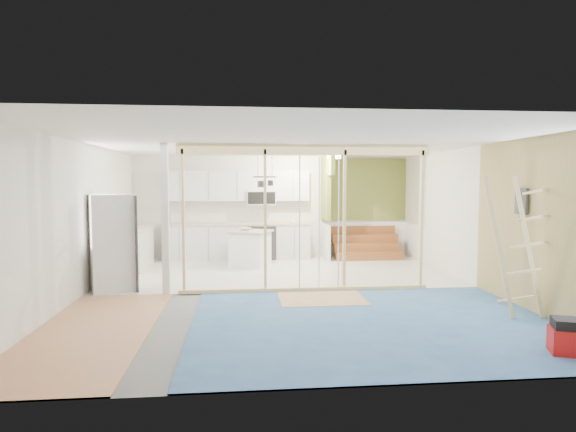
{
  "coord_description": "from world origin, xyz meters",
  "views": [
    {
      "loc": [
        -0.83,
        -8.32,
        1.93
      ],
      "look_at": [
        0.06,
        0.6,
        1.31
      ],
      "focal_mm": 30.0,
      "sensor_mm": 36.0,
      "label": 1
    }
  ],
  "objects": [
    {
      "name": "bowl",
      "position": [
        -0.71,
        2.74,
        0.86
      ],
      "size": [
        0.29,
        0.29,
        0.06
      ],
      "primitive_type": "imported",
      "rotation": [
        0.0,
        0.0,
        0.13
      ],
      "color": "beige",
      "rests_on": "island"
    },
    {
      "name": "pot_rack",
      "position": [
        -0.31,
        1.89,
        2.0
      ],
      "size": [
        0.52,
        0.52,
        0.72
      ],
      "color": "black",
      "rests_on": "room"
    },
    {
      "name": "fridge",
      "position": [
        -3.09,
        0.45,
        0.86
      ],
      "size": [
        0.99,
        0.95,
        1.72
      ],
      "rotation": [
        0.0,
        0.0,
        0.4
      ],
      "color": "silver",
      "rests_on": "room"
    },
    {
      "name": "ladder",
      "position": [
        3.07,
        -1.93,
        1.03
      ],
      "size": [
        1.07,
        0.2,
        2.01
      ],
      "rotation": [
        0.0,
        0.0,
        -0.33
      ],
      "color": "#DCC886",
      "rests_on": "room"
    },
    {
      "name": "ceiling_light",
      "position": [
        1.4,
        3.0,
        2.54
      ],
      "size": [
        0.32,
        0.32,
        0.08
      ],
      "primitive_type": "cylinder",
      "color": "#FFEABF",
      "rests_on": "room"
    },
    {
      "name": "green_partition",
      "position": [
        2.04,
        3.66,
        0.94
      ],
      "size": [
        2.25,
        1.51,
        2.6
      ],
      "color": "olive",
      "rests_on": "room"
    },
    {
      "name": "soap_bottle_a",
      "position": [
        -2.5,
        3.6,
        1.08
      ],
      "size": [
        0.12,
        0.12,
        0.3
      ],
      "primitive_type": "imported",
      "rotation": [
        0.0,
        0.0,
        -0.06
      ],
      "color": "#B5BBCA",
      "rests_on": "base_cabinets"
    },
    {
      "name": "sheathing_panel",
      "position": [
        3.48,
        -2.0,
        1.3
      ],
      "size": [
        0.02,
        4.0,
        2.6
      ],
      "primitive_type": "cube",
      "color": "tan",
      "rests_on": "room"
    },
    {
      "name": "toolbox",
      "position": [
        2.84,
        -3.4,
        0.2
      ],
      "size": [
        0.52,
        0.46,
        0.41
      ],
      "rotation": [
        0.0,
        0.0,
        -0.37
      ],
      "color": "#A50F0F",
      "rests_on": "room"
    },
    {
      "name": "upper_cabinets",
      "position": [
        -0.84,
        3.82,
        1.82
      ],
      "size": [
        3.6,
        0.41,
        0.85
      ],
      "color": "silver",
      "rests_on": "room"
    },
    {
      "name": "room",
      "position": [
        0.0,
        0.0,
        1.3
      ],
      "size": [
        7.01,
        8.01,
        2.61
      ],
      "color": "slate",
      "rests_on": "ground"
    },
    {
      "name": "soap_bottle_b",
      "position": [
        0.52,
        3.69,
        1.03
      ],
      "size": [
        0.12,
        0.12,
        0.21
      ],
      "primitive_type": "imported",
      "rotation": [
        0.0,
        0.0,
        -0.39
      ],
      "color": "white",
      "rests_on": "base_cabinets"
    },
    {
      "name": "base_cabinets",
      "position": [
        -1.61,
        3.36,
        0.47
      ],
      "size": [
        4.45,
        2.24,
        0.93
      ],
      "color": "silver",
      "rests_on": "room"
    },
    {
      "name": "stud_frame",
      "position": [
        -0.27,
        -0.0,
        1.61
      ],
      "size": [
        4.66,
        0.14,
        2.6
      ],
      "color": "beige",
      "rests_on": "room"
    },
    {
      "name": "island",
      "position": [
        -0.6,
        2.7,
        0.41
      ],
      "size": [
        1.12,
        1.12,
        0.83
      ],
      "rotation": [
        0.0,
        0.0,
        -0.41
      ],
      "color": "white",
      "rests_on": "room"
    },
    {
      "name": "electrical_panel",
      "position": [
        3.43,
        -1.4,
        1.65
      ],
      "size": [
        0.04,
        0.3,
        0.4
      ],
      "primitive_type": "cube",
      "color": "#36363A",
      "rests_on": "room"
    },
    {
      "name": "floor_overlays",
      "position": [
        0.07,
        0.06,
        0.01
      ],
      "size": [
        7.0,
        8.0,
        0.03
      ],
      "color": "silver",
      "rests_on": "room"
    }
  ]
}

